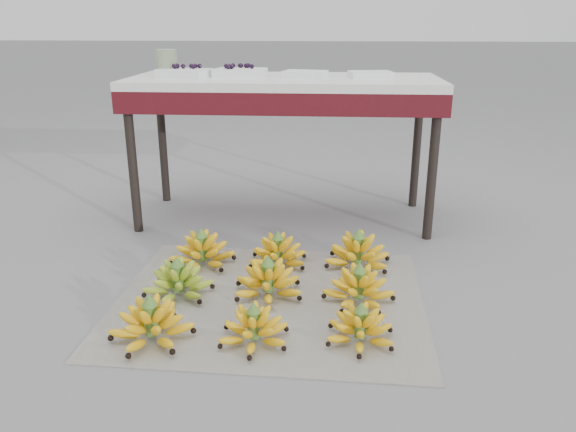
# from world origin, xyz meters

# --- Properties ---
(ground) EXTENTS (60.00, 60.00, 0.00)m
(ground) POSITION_xyz_m (0.00, 0.00, 0.00)
(ground) COLOR slate
(ground) RESTS_ON ground
(newspaper_mat) EXTENTS (1.28, 1.09, 0.01)m
(newspaper_mat) POSITION_xyz_m (-0.02, -0.07, 0.00)
(newspaper_mat) COLOR silver
(newspaper_mat) RESTS_ON ground
(bunch_front_left) EXTENTS (0.31, 0.31, 0.18)m
(bunch_front_left) POSITION_xyz_m (-0.41, -0.40, 0.07)
(bunch_front_left) COLOR yellow
(bunch_front_left) RESTS_ON newspaper_mat
(bunch_front_center) EXTENTS (0.29, 0.29, 0.16)m
(bunch_front_center) POSITION_xyz_m (-0.04, -0.39, 0.06)
(bunch_front_center) COLOR yellow
(bunch_front_center) RESTS_ON newspaper_mat
(bunch_front_right) EXTENTS (0.26, 0.26, 0.16)m
(bunch_front_right) POSITION_xyz_m (0.34, -0.36, 0.06)
(bunch_front_right) COLOR yellow
(bunch_front_right) RESTS_ON newspaper_mat
(bunch_mid_left) EXTENTS (0.37, 0.37, 0.18)m
(bunch_mid_left) POSITION_xyz_m (-0.40, -0.06, 0.07)
(bunch_mid_left) COLOR olive
(bunch_mid_left) RESTS_ON newspaper_mat
(bunch_mid_center) EXTENTS (0.36, 0.36, 0.18)m
(bunch_mid_center) POSITION_xyz_m (-0.03, -0.03, 0.07)
(bunch_mid_center) COLOR yellow
(bunch_mid_center) RESTS_ON newspaper_mat
(bunch_mid_right) EXTENTS (0.35, 0.35, 0.18)m
(bunch_mid_right) POSITION_xyz_m (0.34, -0.06, 0.07)
(bunch_mid_right) COLOR yellow
(bunch_mid_right) RESTS_ON newspaper_mat
(bunch_back_left) EXTENTS (0.34, 0.34, 0.18)m
(bunch_back_left) POSITION_xyz_m (-0.37, 0.26, 0.07)
(bunch_back_left) COLOR yellow
(bunch_back_left) RESTS_ON newspaper_mat
(bunch_back_center) EXTENTS (0.28, 0.28, 0.17)m
(bunch_back_center) POSITION_xyz_m (-0.02, 0.28, 0.06)
(bunch_back_center) COLOR yellow
(bunch_back_center) RESTS_ON newspaper_mat
(bunch_back_right) EXTENTS (0.32, 0.32, 0.19)m
(bunch_back_right) POSITION_xyz_m (0.35, 0.29, 0.07)
(bunch_back_right) COLOR yellow
(bunch_back_right) RESTS_ON newspaper_mat
(vendor_table) EXTENTS (1.67, 0.67, 0.80)m
(vendor_table) POSITION_xyz_m (-0.04, 0.97, 0.71)
(vendor_table) COLOR black
(vendor_table) RESTS_ON ground
(tray_far_left) EXTENTS (0.30, 0.25, 0.07)m
(tray_far_left) POSITION_xyz_m (-0.58, 0.94, 0.83)
(tray_far_left) COLOR silver
(tray_far_left) RESTS_ON vendor_table
(tray_left) EXTENTS (0.28, 0.21, 0.07)m
(tray_left) POSITION_xyz_m (-0.28, 0.98, 0.83)
(tray_left) COLOR silver
(tray_left) RESTS_ON vendor_table
(tray_right) EXTENTS (0.25, 0.21, 0.04)m
(tray_right) POSITION_xyz_m (0.07, 0.96, 0.82)
(tray_right) COLOR silver
(tray_right) RESTS_ON vendor_table
(tray_far_right) EXTENTS (0.24, 0.19, 0.04)m
(tray_far_right) POSITION_xyz_m (0.42, 0.95, 0.82)
(tray_far_right) COLOR silver
(tray_far_right) RESTS_ON vendor_table
(glass_jar) EXTENTS (0.14, 0.14, 0.14)m
(glass_jar) POSITION_xyz_m (-0.69, 1.01, 0.87)
(glass_jar) COLOR beige
(glass_jar) RESTS_ON vendor_table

